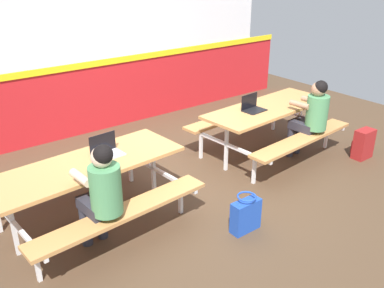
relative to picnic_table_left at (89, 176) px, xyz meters
The scene contains 10 objects.
ground_plane 1.55m from the picnic_table_left, ahead, with size 10.00×10.00×0.02m, color #4C3826.
accent_backdrop 2.99m from the picnic_table_left, 60.57° to the left, with size 8.00×0.14×2.60m.
picnic_table_left is the anchor object (origin of this frame).
picnic_table_right 2.86m from the picnic_table_left, ahead, with size 2.11×1.69×0.74m.
student_nearer 0.59m from the picnic_table_left, 101.81° to the right, with size 0.38×0.53×1.21m.
student_further 3.21m from the picnic_table_left, ahead, with size 0.38×0.53×1.21m.
laptop_silver 0.33m from the picnic_table_left, 12.56° to the left, with size 0.34×0.24×0.22m.
laptop_dark 2.57m from the picnic_table_left, ahead, with size 0.34×0.24×0.22m.
backpack_dark 3.99m from the picnic_table_left, 12.72° to the right, with size 0.30×0.22×0.44m.
tote_bag_bright 1.73m from the picnic_table_left, 42.71° to the right, with size 0.34×0.21×0.43m.
Camera 1 is at (-2.97, -3.91, 2.72)m, focal length 39.43 mm.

